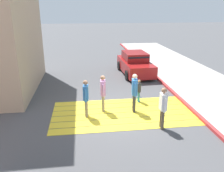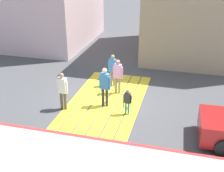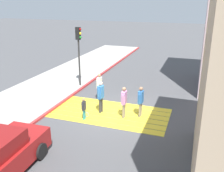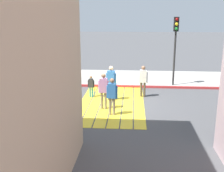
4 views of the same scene
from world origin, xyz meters
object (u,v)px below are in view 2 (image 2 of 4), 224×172
object	(u,v)px
pedestrian_teen_behind	(118,74)
pedestrian_adult_lead	(62,89)
pedestrian_child_with_racket	(127,101)
pedestrian_adult_side	(105,84)
pedestrian_adult_trailing	(113,68)

from	to	relation	value
pedestrian_teen_behind	pedestrian_adult_lead	bearing A→B (deg)	138.57
pedestrian_child_with_racket	pedestrian_adult_side	bearing A→B (deg)	66.12
pedestrian_adult_lead	pedestrian_adult_side	size ratio (longest dim) A/B	0.95
pedestrian_adult_lead	pedestrian_child_with_racket	world-z (taller)	pedestrian_adult_lead
pedestrian_teen_behind	pedestrian_child_with_racket	world-z (taller)	pedestrian_teen_behind
pedestrian_adult_trailing	pedestrian_teen_behind	xyz separation A→B (m)	(-0.78, -0.46, 0.03)
pedestrian_adult_trailing	pedestrian_teen_behind	bearing A→B (deg)	-149.73
pedestrian_adult_lead	pedestrian_child_with_racket	distance (m)	2.82
pedestrian_adult_trailing	pedestrian_adult_lead	bearing A→B (deg)	153.77
pedestrian_adult_lead	pedestrian_adult_trailing	xyz separation A→B (m)	(2.95, -1.45, -0.02)
pedestrian_adult_side	pedestrian_teen_behind	distance (m)	1.43
pedestrian_teen_behind	pedestrian_adult_trailing	bearing A→B (deg)	30.27
pedestrian_adult_trailing	pedestrian_child_with_racket	bearing A→B (deg)	-153.57
pedestrian_adult_lead	pedestrian_teen_behind	world-z (taller)	pedestrian_teen_behind
pedestrian_adult_trailing	pedestrian_adult_side	xyz separation A→B (m)	(-2.19, -0.22, 0.08)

